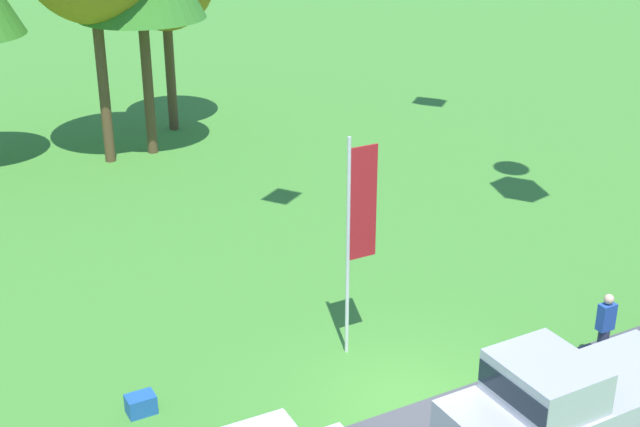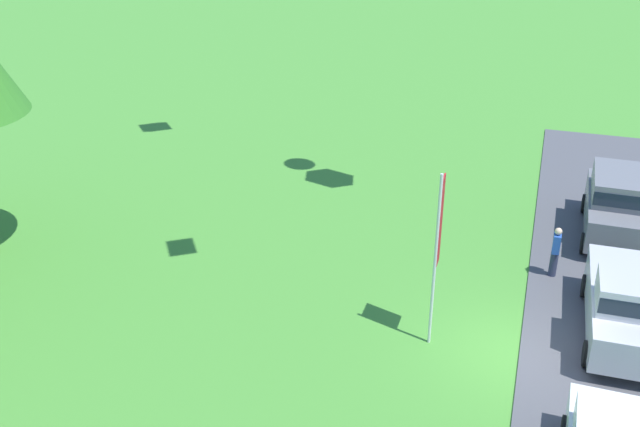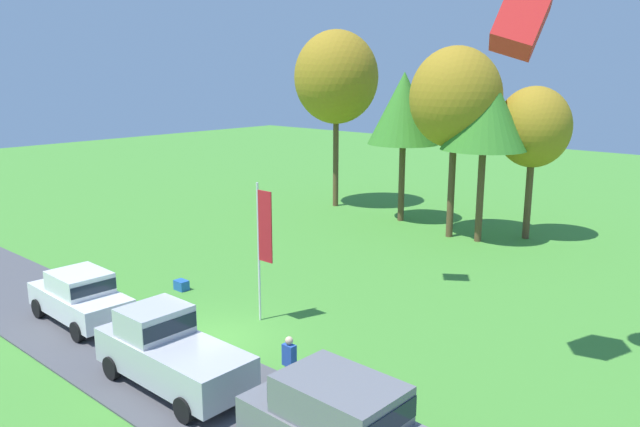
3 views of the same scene
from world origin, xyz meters
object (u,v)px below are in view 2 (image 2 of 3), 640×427
Objects in this scene: car_suv_near_entrance at (617,202)px; person_on_lawn at (555,252)px; flag_banner at (438,236)px; car_pickup_by_flagpole at (627,305)px.

car_suv_near_entrance reaches higher than person_on_lawn.
person_on_lawn is at bearing -35.75° from flag_banner.
car_pickup_by_flagpole is 5.54m from flag_banner.
person_on_lawn is (2.84, 1.88, -0.23)m from car_pickup_by_flagpole.
flag_banner is at bearing 106.09° from car_pickup_by_flagpole.
car_suv_near_entrance is at bearing -32.92° from flag_banner.
car_suv_near_entrance is 3.87m from person_on_lawn.
car_suv_near_entrance is at bearing 0.12° from car_pickup_by_flagpole.
person_on_lawn is 0.34× the size of flag_banner.
car_suv_near_entrance is (6.20, 0.01, 0.19)m from car_pickup_by_flagpole.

